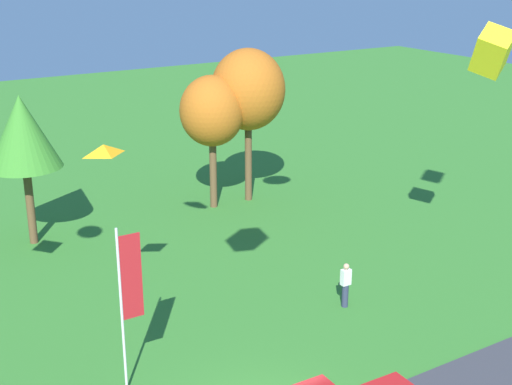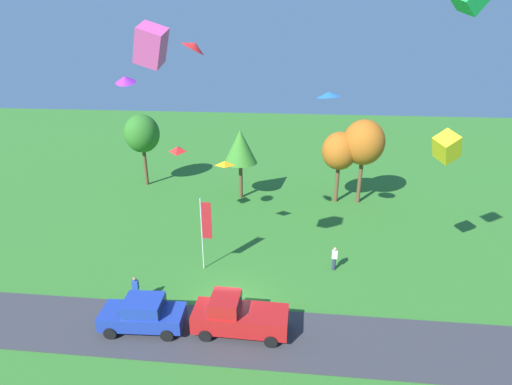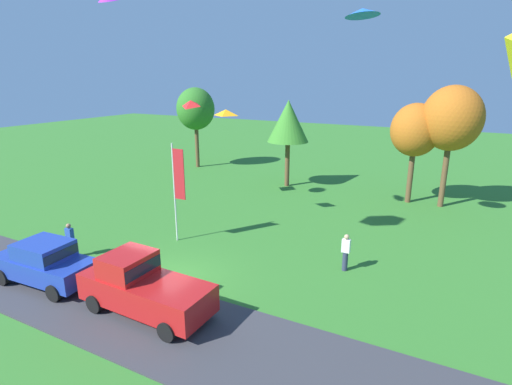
% 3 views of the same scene
% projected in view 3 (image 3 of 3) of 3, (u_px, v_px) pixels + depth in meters
% --- Properties ---
extents(ground_plane, '(120.00, 120.00, 0.00)m').
position_uv_depth(ground_plane, '(168.00, 281.00, 16.87)').
color(ground_plane, '#337528').
extents(pavement_strip, '(36.00, 4.40, 0.06)m').
position_uv_depth(pavement_strip, '(123.00, 310.00, 14.70)').
color(pavement_strip, '#38383D').
rests_on(pavement_strip, ground).
extents(car_sedan_mid_row, '(4.49, 2.13, 1.84)m').
position_uv_depth(car_sedan_mid_row, '(45.00, 261.00, 16.32)').
color(car_sedan_mid_row, '#1E389E').
rests_on(car_sedan_mid_row, ground).
extents(car_pickup_by_flagpole, '(5.04, 2.14, 2.14)m').
position_uv_depth(car_pickup_by_flagpole, '(142.00, 285.00, 14.31)').
color(car_pickup_by_flagpole, red).
rests_on(car_pickup_by_flagpole, ground).
extents(person_watching_sky, '(0.36, 0.24, 1.71)m').
position_uv_depth(person_watching_sky, '(70.00, 240.00, 18.85)').
color(person_watching_sky, '#2D334C').
rests_on(person_watching_sky, ground).
extents(person_on_lawn, '(0.36, 0.24, 1.71)m').
position_uv_depth(person_on_lawn, '(346.00, 252.00, 17.56)').
color(person_on_lawn, '#2D334C').
rests_on(person_on_lawn, ground).
extents(tree_far_right, '(3.50, 3.50, 7.40)m').
position_uv_depth(tree_far_right, '(196.00, 109.00, 36.81)').
color(tree_far_right, brown).
rests_on(tree_far_right, ground).
extents(tree_lone_near, '(3.15, 3.15, 6.66)m').
position_uv_depth(tree_lone_near, '(288.00, 122.00, 30.23)').
color(tree_lone_near, brown).
rests_on(tree_lone_near, ground).
extents(tree_right_of_center, '(3.17, 3.17, 6.70)m').
position_uv_depth(tree_right_of_center, '(415.00, 131.00, 26.16)').
color(tree_right_of_center, brown).
rests_on(tree_right_of_center, ground).
extents(tree_far_left, '(3.72, 3.72, 7.85)m').
position_uv_depth(tree_far_left, '(452.00, 119.00, 25.00)').
color(tree_far_left, brown).
rests_on(tree_far_left, ground).
extents(flag_banner, '(0.71, 0.08, 5.15)m').
position_uv_depth(flag_banner, '(178.00, 181.00, 20.08)').
color(flag_banner, silver).
rests_on(flag_banner, ground).
extents(kite_delta_mid_center, '(2.23, 2.22, 0.51)m').
position_uv_depth(kite_delta_mid_center, '(363.00, 12.00, 18.12)').
color(kite_delta_mid_center, blue).
extents(kite_diamond_trailing_tail, '(1.07, 1.12, 0.61)m').
position_uv_depth(kite_diamond_trailing_tail, '(191.00, 103.00, 25.48)').
color(kite_diamond_trailing_tail, red).
extents(kite_diamond_over_trees, '(1.14, 0.87, 0.36)m').
position_uv_depth(kite_diamond_over_trees, '(226.00, 112.00, 21.79)').
color(kite_diamond_over_trees, orange).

